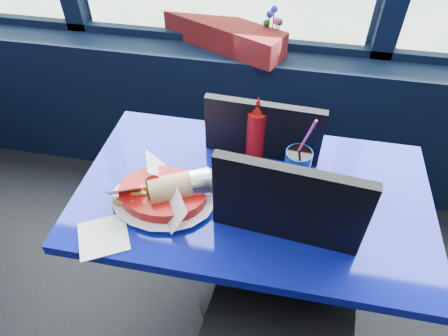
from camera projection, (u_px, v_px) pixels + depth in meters
window_sill at (219, 113)px, 2.27m from camera, size 5.00×0.26×0.80m
near_table at (251, 223)px, 1.50m from camera, size 1.20×0.70×0.75m
chair_near_front at (278, 298)px, 1.26m from camera, size 0.51×0.52×1.04m
chair_near_back at (260, 167)px, 1.72m from camera, size 0.46×0.47×0.98m
planter_box at (223, 34)px, 1.96m from camera, size 0.65×0.41×0.13m
flower_vase at (271, 40)px, 1.91m from camera, size 0.14×0.14×0.23m
food_basket at (165, 193)px, 1.31m from camera, size 0.32×0.30×0.11m
ketchup_bottle at (256, 131)px, 1.43m from camera, size 0.07×0.07×0.26m
soda_cup at (297, 167)px, 1.35m from camera, size 0.09×0.09×0.30m
napkin at (103, 236)px, 1.23m from camera, size 0.20×0.20×0.00m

